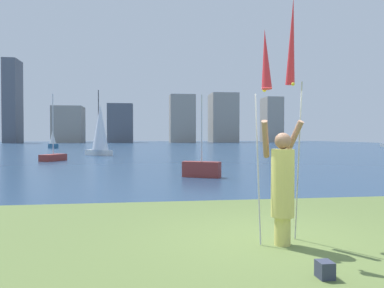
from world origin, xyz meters
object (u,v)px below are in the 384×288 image
object	(u,v)px
bag	(325,270)
sailboat_4	(53,157)
sailboat_5	(53,140)
person	(282,184)
sailboat_0	(202,169)
kite_flag_left	(265,65)
sailboat_2	(100,130)
kite_flag_right	(292,46)

from	to	relation	value
bag	sailboat_4	size ratio (longest dim) A/B	0.04
sailboat_4	sailboat_5	bearing A→B (deg)	102.16
person	sailboat_4	world-z (taller)	sailboat_4
sailboat_4	sailboat_5	world-z (taller)	sailboat_4
sailboat_0	sailboat_5	distance (m)	42.84
person	sailboat_5	size ratio (longest dim) A/B	0.53
bag	sailboat_0	bearing A→B (deg)	88.10
person	kite_flag_left	world-z (taller)	kite_flag_left
person	sailboat_4	distance (m)	23.51
kite_flag_left	sailboat_4	bearing A→B (deg)	109.64
sailboat_5	bag	bearing A→B (deg)	-74.51
person	sailboat_4	bearing A→B (deg)	130.26
bag	sailboat_4	distance (m)	24.86
sailboat_0	sailboat_4	size ratio (longest dim) A/B	0.74
kite_flag_left	sailboat_2	bearing A→B (deg)	100.37
bag	sailboat_5	xyz separation A→B (m)	(-14.35, 51.79, 1.09)
kite_flag_left	sailboat_4	distance (m)	23.67
sailboat_0	sailboat_4	world-z (taller)	sailboat_4
sailboat_5	person	bearing A→B (deg)	-74.08
bag	sailboat_5	distance (m)	53.75
person	kite_flag_right	size ratio (longest dim) A/B	0.49
kite_flag_right	bag	xyz separation A→B (m)	(-0.36, -1.93, -3.22)
kite_flag_left	bag	distance (m)	3.05
kite_flag_right	sailboat_5	world-z (taller)	kite_flag_right
person	sailboat_2	xyz separation A→B (m)	(-5.72, 29.18, 1.33)
sailboat_4	kite_flag_left	bearing A→B (deg)	-70.36
sailboat_2	sailboat_5	xyz separation A→B (m)	(-8.65, 21.17, -1.13)
sailboat_5	sailboat_0	bearing A→B (deg)	-69.88
kite_flag_right	sailboat_0	size ratio (longest dim) A/B	1.18
sailboat_2	sailboat_4	bearing A→B (deg)	-109.50
kite_flag_right	sailboat_0	bearing A→B (deg)	89.88
sailboat_0	sailboat_4	bearing A→B (deg)	125.98
kite_flag_right	sailboat_4	xyz separation A→B (m)	(-8.61, 21.52, -3.04)
person	kite_flag_left	size ratio (longest dim) A/B	0.59
person	kite_flag_left	xyz separation A→B (m)	(-0.35, -0.16, 1.86)
kite_flag_right	sailboat_4	bearing A→B (deg)	111.80
sailboat_2	sailboat_0	bearing A→B (deg)	-72.28
kite_flag_left	sailboat_0	xyz separation A→B (m)	(0.72, 10.28, -2.49)
person	sailboat_5	distance (m)	52.35
bag	sailboat_0	size ratio (longest dim) A/B	0.06
kite_flag_right	bag	bearing A→B (deg)	-100.71
kite_flag_left	kite_flag_right	xyz separation A→B (m)	(0.70, 0.64, 0.47)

